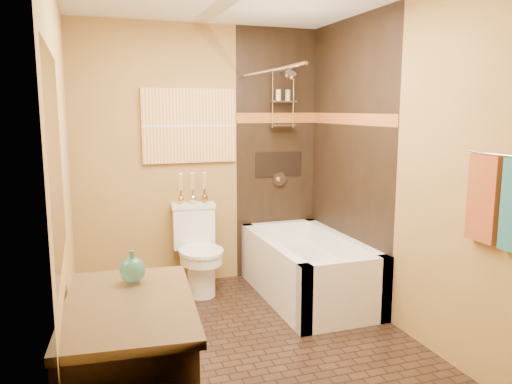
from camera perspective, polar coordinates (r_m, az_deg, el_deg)
name	(u,v)px	position (r m, az deg, el deg)	size (l,w,h in m)	color
floor	(250,345)	(3.81, -0.64, -17.12)	(3.00, 3.00, 0.00)	black
wall_left	(64,185)	(3.27, -21.05, 0.80)	(0.02, 3.00, 2.50)	#A78340
wall_right	(398,169)	(3.98, 15.96, 2.51)	(0.02, 3.00, 2.50)	#A78340
wall_back	(202,157)	(4.88, -6.24, 4.03)	(2.40, 0.02, 2.50)	#A78340
wall_front	(365,222)	(2.09, 12.37, -3.37)	(2.40, 0.02, 2.50)	#A78340
alcove_tile_back	(276,154)	(5.10, 2.34, 4.31)	(0.85, 0.01, 2.50)	black
alcove_tile_right	(348,160)	(4.61, 10.51, 3.61)	(0.01, 1.50, 2.50)	black
mosaic_band_back	(277,118)	(5.07, 2.41, 8.47)	(0.85, 0.01, 0.10)	#9C4C1C
mosaic_band_right	(349,119)	(4.58, 10.54, 8.21)	(0.01, 1.50, 0.10)	#9C4C1C
alcove_niche	(279,164)	(5.11, 2.62, 3.19)	(0.50, 0.01, 0.25)	black
shower_fixtures	(283,113)	(4.98, 3.11, 8.97)	(0.24, 0.33, 1.16)	silver
curtain_rod	(267,71)	(4.26, 1.29, 13.67)	(0.03, 0.03, 1.55)	silver
towel_bar	(503,155)	(3.13, 26.40, 3.77)	(0.02, 0.02, 0.55)	silver
towel_rust	(484,199)	(3.26, 24.56, -0.70)	(0.05, 0.22, 0.52)	#903B1A
sunset_painting	(190,126)	(4.81, -7.60, 7.51)	(0.90, 0.04, 0.70)	orange
vanity_mirror	(56,159)	(2.25, -21.91, 3.51)	(0.01, 1.00, 0.90)	white
bathtub	(307,273)	(4.65, 5.90, -9.23)	(0.80, 1.50, 0.55)	white
toilet	(198,249)	(4.73, -6.64, -6.50)	(0.43, 0.63, 0.82)	white
teal_bottle	(132,267)	(2.62, -13.94, -8.28)	(0.13, 0.13, 0.21)	#297C6C
bud_vases	(193,187)	(4.78, -7.24, 0.55)	(0.29, 0.06, 0.29)	gold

